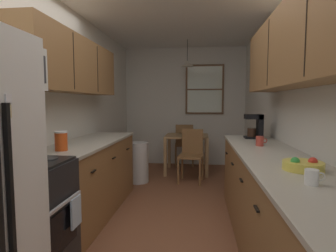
% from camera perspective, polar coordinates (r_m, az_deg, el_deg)
% --- Properties ---
extents(ground_plane, '(12.00, 12.00, 0.00)m').
position_cam_1_polar(ground_plane, '(3.63, 1.01, -17.10)').
color(ground_plane, brown).
extents(wall_left, '(0.10, 9.00, 2.55)m').
position_cam_1_polar(wall_left, '(3.75, -20.00, 3.29)').
color(wall_left, silver).
rests_on(wall_left, ground).
extents(wall_right, '(0.10, 9.00, 2.55)m').
position_cam_1_polar(wall_right, '(3.51, 23.60, 3.08)').
color(wall_right, silver).
rests_on(wall_right, ground).
extents(wall_back, '(4.40, 0.10, 2.55)m').
position_cam_1_polar(wall_back, '(6.01, 3.48, 4.08)').
color(wall_back, silver).
rests_on(wall_back, ground).
extents(ceiling_slab, '(4.40, 9.00, 0.08)m').
position_cam_1_polar(ceiling_slab, '(3.58, 1.08, 24.94)').
color(ceiling_slab, white).
extents(stove_range, '(0.66, 0.65, 1.10)m').
position_cam_1_polar(stove_range, '(2.42, -28.46, -17.29)').
color(stove_range, black).
rests_on(stove_range, ground).
extents(counter_left, '(0.64, 1.94, 0.90)m').
position_cam_1_polar(counter_left, '(3.51, -16.14, -10.34)').
color(counter_left, olive).
rests_on(counter_left, ground).
extents(upper_cabinets_left, '(0.33, 2.02, 0.63)m').
position_cam_1_polar(upper_cabinets_left, '(3.43, -19.23, 11.90)').
color(upper_cabinets_left, olive).
extents(counter_right, '(0.64, 3.17, 0.90)m').
position_cam_1_polar(counter_right, '(2.59, 22.12, -16.07)').
color(counter_right, olive).
rests_on(counter_right, ground).
extents(upper_cabinets_right, '(0.33, 2.85, 0.68)m').
position_cam_1_polar(upper_cabinets_right, '(2.47, 26.79, 15.60)').
color(upper_cabinets_right, olive).
extents(dining_table, '(0.82, 0.72, 0.73)m').
position_cam_1_polar(dining_table, '(5.28, 3.97, -3.37)').
color(dining_table, '#A87F51').
rests_on(dining_table, ground).
extents(dining_chair_near, '(0.45, 0.45, 0.90)m').
position_cam_1_polar(dining_chair_near, '(4.73, 4.95, -5.60)').
color(dining_chair_near, olive).
rests_on(dining_chair_near, ground).
extents(dining_chair_far, '(0.42, 0.42, 0.90)m').
position_cam_1_polar(dining_chair_far, '(5.86, 3.45, -3.54)').
color(dining_chair_far, olive).
rests_on(dining_chair_far, ground).
extents(pendant_light, '(0.25, 0.25, 0.50)m').
position_cam_1_polar(pendant_light, '(5.27, 4.07, 12.95)').
color(pendant_light, black).
extents(back_window, '(0.82, 0.05, 1.06)m').
position_cam_1_polar(back_window, '(5.94, 7.70, 7.62)').
color(back_window, brown).
extents(trash_bin, '(0.34, 0.34, 0.69)m').
position_cam_1_polar(trash_bin, '(4.71, -6.22, -7.62)').
color(trash_bin, silver).
rests_on(trash_bin, ground).
extents(storage_canister, '(0.12, 0.12, 0.19)m').
position_cam_1_polar(storage_canister, '(2.82, -21.56, -2.92)').
color(storage_canister, '#D84C19').
rests_on(storage_canister, counter_left).
extents(dish_towel, '(0.02, 0.16, 0.24)m').
position_cam_1_polar(dish_towel, '(2.37, -18.79, -16.70)').
color(dish_towel, silver).
extents(coffee_maker, '(0.22, 0.18, 0.31)m').
position_cam_1_polar(coffee_maker, '(3.69, 17.99, 0.04)').
color(coffee_maker, black).
rests_on(coffee_maker, counter_right).
extents(mug_by_coffeemaker, '(0.11, 0.08, 0.09)m').
position_cam_1_polar(mug_by_coffeemaker, '(1.76, 28.02, -9.46)').
color(mug_by_coffeemaker, white).
rests_on(mug_by_coffeemaker, counter_right).
extents(mug_spare, '(0.12, 0.08, 0.10)m').
position_cam_1_polar(mug_spare, '(3.08, 18.77, -3.01)').
color(mug_spare, '#BF3F33').
rests_on(mug_spare, counter_right).
extents(fruit_bowl, '(0.27, 0.27, 0.09)m').
position_cam_1_polar(fruit_bowl, '(2.10, 26.53, -7.35)').
color(fruit_bowl, '#E5D14C').
rests_on(fruit_bowl, counter_right).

